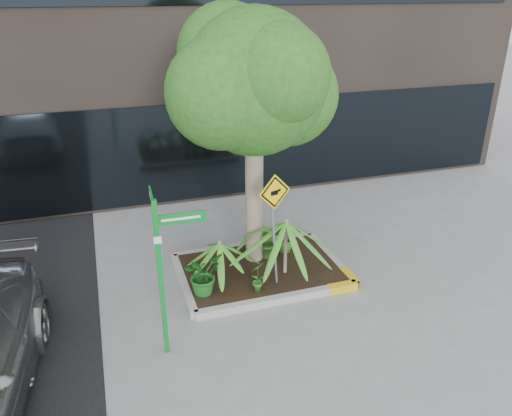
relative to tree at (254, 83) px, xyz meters
name	(u,v)px	position (x,y,z in m)	size (l,w,h in m)	color
ground	(256,283)	(-0.20, -0.74, -3.79)	(80.00, 80.00, 0.00)	gray
planter	(262,270)	(0.03, -0.47, -3.69)	(3.35, 2.36, 0.15)	#9E9E99
tree	(254,83)	(0.00, 0.00, 0.00)	(3.46, 3.07, 5.20)	gray
palm_front	(286,222)	(0.41, -0.77, -2.53)	(1.34, 1.34, 1.49)	gray
palm_left	(219,243)	(-0.87, -0.56, -2.88)	(0.92, 0.92, 1.02)	gray
palm_back	(259,226)	(0.19, 0.19, -3.02)	(0.75, 0.75, 0.83)	gray
shrub_a	(203,274)	(-1.31, -0.97, -3.26)	(0.70, 0.70, 0.77)	#1A5D1C
shrub_b	(285,237)	(0.71, 0.06, -3.30)	(0.39, 0.39, 0.69)	#30681F
shrub_c	(258,276)	(-0.32, -1.21, -3.33)	(0.33, 0.33, 0.62)	#28641F
shrub_d	(268,243)	(0.27, -0.11, -3.30)	(0.38, 0.38, 0.69)	#285719
street_sign_post	(162,261)	(-2.15, -2.19, -2.15)	(0.79, 0.78, 2.66)	#0B7F27
cattle_sign	(274,211)	(0.08, -0.97, -2.16)	(0.66, 0.31, 2.19)	slate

